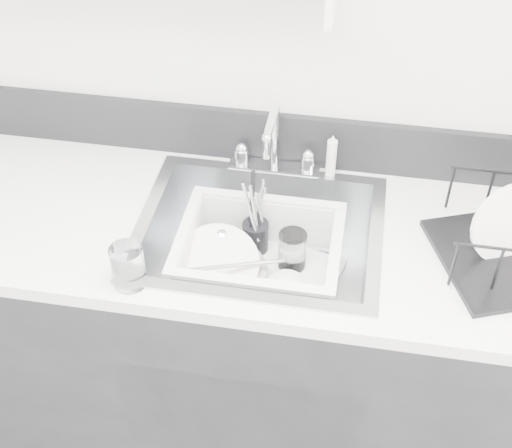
# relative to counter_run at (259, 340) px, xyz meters

# --- Properties ---
(room_shell) EXTENTS (3.50, 3.00, 2.60)m
(room_shell) POSITION_rel_counter_run_xyz_m (0.00, -0.80, 1.22)
(room_shell) COLOR silver
(room_shell) RESTS_ON ground
(counter_run) EXTENTS (3.20, 0.62, 0.92)m
(counter_run) POSITION_rel_counter_run_xyz_m (0.00, 0.00, 0.00)
(counter_run) COLOR black
(counter_run) RESTS_ON ground
(backsplash) EXTENTS (3.20, 0.02, 0.16)m
(backsplash) POSITION_rel_counter_run_xyz_m (0.00, 0.30, 0.54)
(backsplash) COLOR black
(backsplash) RESTS_ON counter_run
(sink) EXTENTS (0.64, 0.52, 0.20)m
(sink) POSITION_rel_counter_run_xyz_m (0.00, 0.00, 0.37)
(sink) COLOR silver
(sink) RESTS_ON counter_run
(faucet) EXTENTS (0.26, 0.18, 0.23)m
(faucet) POSITION_rel_counter_run_xyz_m (0.00, 0.25, 0.52)
(faucet) COLOR silver
(faucet) RESTS_ON counter_run
(side_sprayer) EXTENTS (0.03, 0.03, 0.14)m
(side_sprayer) POSITION_rel_counter_run_xyz_m (0.16, 0.25, 0.53)
(side_sprayer) COLOR silver
(side_sprayer) RESTS_ON counter_run
(wash_tub) EXTENTS (0.50, 0.44, 0.17)m
(wash_tub) POSITION_rel_counter_run_xyz_m (0.00, -0.03, 0.37)
(wash_tub) COLOR silver
(wash_tub) RESTS_ON sink
(plate_stack) EXTENTS (0.27, 0.27, 0.11)m
(plate_stack) POSITION_rel_counter_run_xyz_m (-0.10, -0.05, 0.34)
(plate_stack) COLOR white
(plate_stack) RESTS_ON wash_tub
(utensil_cup) EXTENTS (0.07, 0.07, 0.25)m
(utensil_cup) POSITION_rel_counter_run_xyz_m (-0.03, 0.08, 0.36)
(utensil_cup) COLOR black
(utensil_cup) RESTS_ON wash_tub
(ladle) EXTENTS (0.24, 0.31, 0.08)m
(ladle) POSITION_rel_counter_run_xyz_m (-0.07, -0.03, 0.35)
(ladle) COLOR silver
(ladle) RESTS_ON wash_tub
(tumbler_in_tub) EXTENTS (0.08, 0.08, 0.11)m
(tumbler_in_tub) POSITION_rel_counter_run_xyz_m (0.09, 0.03, 0.36)
(tumbler_in_tub) COLOR white
(tumbler_in_tub) RESTS_ON wash_tub
(tumbler_counter) EXTENTS (0.09, 0.09, 0.11)m
(tumbler_counter) POSITION_rel_counter_run_xyz_m (-0.27, -0.25, 0.52)
(tumbler_counter) COLOR white
(tumbler_counter) RESTS_ON counter_run
(bowl_small) EXTENTS (0.12, 0.12, 0.03)m
(bowl_small) POSITION_rel_counter_run_xyz_m (0.09, -0.07, 0.32)
(bowl_small) COLOR white
(bowl_small) RESTS_ON wash_tub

